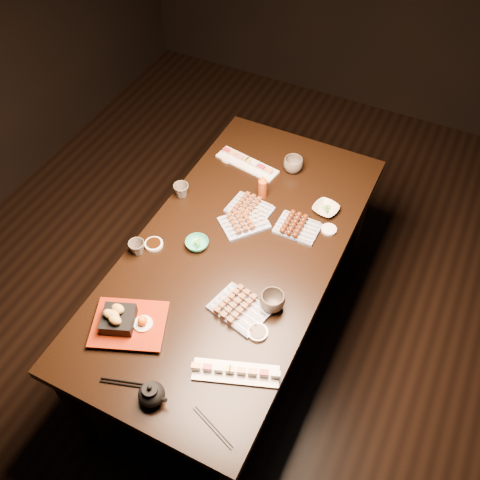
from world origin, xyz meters
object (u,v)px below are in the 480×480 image
at_px(tempura_tray, 128,319).
at_px(sushi_platter_near, 236,371).
at_px(condiment_bottle, 263,186).
at_px(dining_table, 236,296).
at_px(teacup_near_left, 137,248).
at_px(sushi_platter_far, 247,162).
at_px(yakitori_plate_center, 250,207).
at_px(yakitori_plate_left, 244,220).
at_px(edamame_bowl_green, 197,244).
at_px(teacup_far_left, 181,190).
at_px(yakitori_plate_right, 239,307).
at_px(teapot, 151,393).
at_px(teacup_mid_right, 272,301).
at_px(teacup_far_right, 293,165).
at_px(edamame_bowl_cream, 326,209).

bearing_deg(tempura_tray, sushi_platter_near, -21.20).
bearing_deg(condiment_bottle, dining_table, -84.60).
bearing_deg(teacup_near_left, sushi_platter_far, 76.03).
xyz_separation_m(yakitori_plate_center, condiment_bottle, (0.01, 0.12, 0.04)).
height_order(sushi_platter_near, teacup_near_left, teacup_near_left).
bearing_deg(dining_table, yakitori_plate_left, 100.65).
relative_size(edamame_bowl_green, teacup_far_left, 1.41).
distance_m(yakitori_plate_center, tempura_tray, 0.83).
bearing_deg(yakitori_plate_right, tempura_tray, -129.57).
bearing_deg(condiment_bottle, sushi_platter_near, -71.31).
bearing_deg(sushi_platter_far, teapot, 110.22).
height_order(tempura_tray, teacup_mid_right, tempura_tray).
xyz_separation_m(yakitori_plate_center, teacup_mid_right, (0.33, -0.46, 0.02)).
distance_m(yakitori_plate_left, teacup_mid_right, 0.49).
relative_size(tempura_tray, teacup_far_right, 2.94).
xyz_separation_m(teapot, condiment_bottle, (-0.08, 1.15, 0.02)).
xyz_separation_m(yakitori_plate_center, yakitori_plate_left, (0.01, -0.09, 0.00)).
relative_size(yakitori_plate_right, edamame_bowl_cream, 1.93).
bearing_deg(sushi_platter_near, sushi_platter_far, 93.58).
bearing_deg(teacup_near_left, yakitori_plate_center, 53.42).
height_order(teacup_mid_right, teacup_far_right, teacup_mid_right).
height_order(yakitori_plate_right, teacup_far_left, teacup_far_left).
bearing_deg(teacup_mid_right, yakitori_plate_right, -146.00).
xyz_separation_m(tempura_tray, teacup_far_right, (0.24, 1.17, -0.01)).
bearing_deg(sushi_platter_far, condiment_bottle, 143.32).
bearing_deg(yakitori_plate_right, dining_table, 134.18).
distance_m(dining_table, edamame_bowl_green, 0.43).
bearing_deg(teacup_mid_right, sushi_platter_near, -90.15).
bearing_deg(teacup_far_left, yakitori_plate_right, -40.70).
bearing_deg(teacup_mid_right, dining_table, 143.25).
xyz_separation_m(yakitori_plate_left, teacup_far_left, (-0.37, 0.03, 0.01)).
relative_size(edamame_bowl_cream, teacup_far_right, 1.18).
xyz_separation_m(teacup_near_left, teacup_far_right, (0.42, 0.83, 0.01)).
xyz_separation_m(yakitori_plate_center, teapot, (0.09, -1.03, 0.02)).
bearing_deg(sushi_platter_far, edamame_bowl_cream, 174.31).
bearing_deg(teacup_far_right, yakitori_plate_left, -97.94).
relative_size(yakitori_plate_right, teacup_far_right, 2.29).
bearing_deg(edamame_bowl_cream, teacup_near_left, -137.39).
distance_m(dining_table, sushi_platter_far, 0.71).
relative_size(sushi_platter_far, edamame_bowl_cream, 2.91).
bearing_deg(dining_table, teacup_mid_right, -37.75).
distance_m(yakitori_plate_left, teacup_far_right, 0.46).
relative_size(sushi_platter_near, tempura_tray, 1.13).
relative_size(sushi_platter_far, yakitori_plate_right, 1.50).
height_order(dining_table, condiment_bottle, condiment_bottle).
distance_m(yakitori_plate_right, teacup_far_right, 0.91).
bearing_deg(edamame_bowl_cream, yakitori_plate_center, -154.35).
height_order(yakitori_plate_left, teacup_near_left, teacup_near_left).
bearing_deg(teacup_near_left, dining_table, 27.94).
bearing_deg(sushi_platter_near, dining_table, 96.71).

